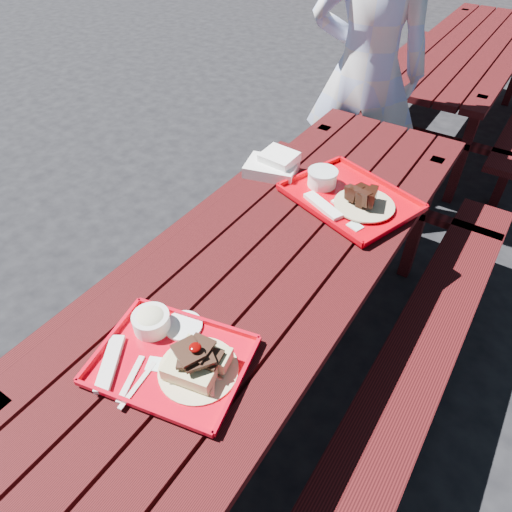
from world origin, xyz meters
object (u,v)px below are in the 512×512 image
at_px(near_tray, 174,351).
at_px(person, 366,73).
at_px(picnic_table_near, 277,283).
at_px(far_tray, 347,196).
at_px(picnic_table_far, 464,69).

relative_size(near_tray, person, 0.27).
distance_m(picnic_table_near, far_tray, 0.47).
bearing_deg(picnic_table_far, picnic_table_near, -90.00).
bearing_deg(far_tray, picnic_table_far, 91.98).
relative_size(picnic_table_near, person, 1.32).
distance_m(far_tray, person, 1.06).
bearing_deg(person, picnic_table_near, 82.45).
xyz_separation_m(picnic_table_near, near_tray, (0.01, -0.58, 0.22)).
relative_size(picnic_table_far, near_tray, 4.95).
xyz_separation_m(near_tray, person, (-0.28, 1.98, 0.13)).
relative_size(near_tray, far_tray, 0.81).
bearing_deg(far_tray, person, 110.15).
xyz_separation_m(picnic_table_far, near_tray, (0.01, -3.38, 0.22)).
height_order(picnic_table_far, near_tray, near_tray).
distance_m(near_tray, far_tray, 1.00).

